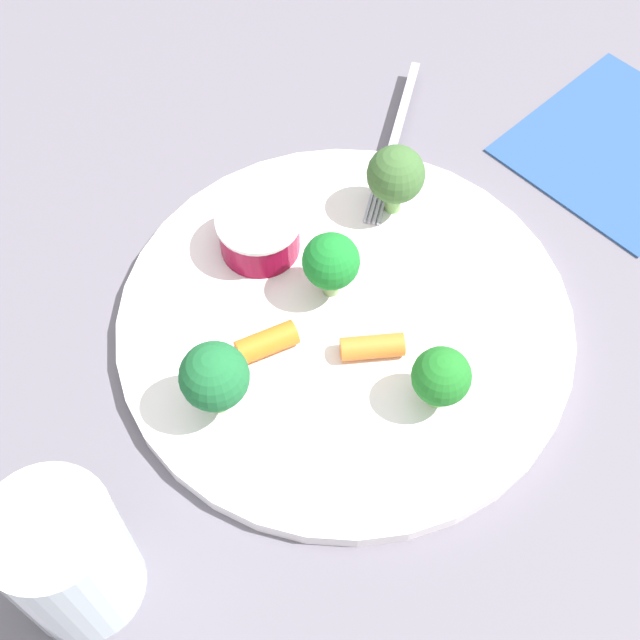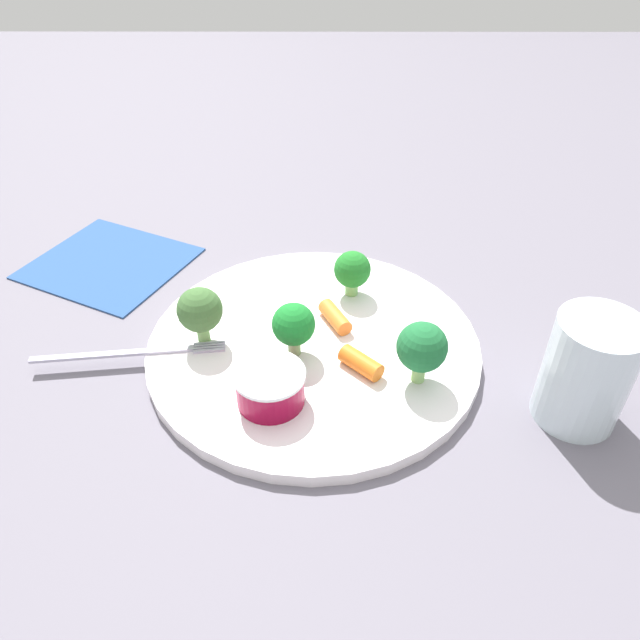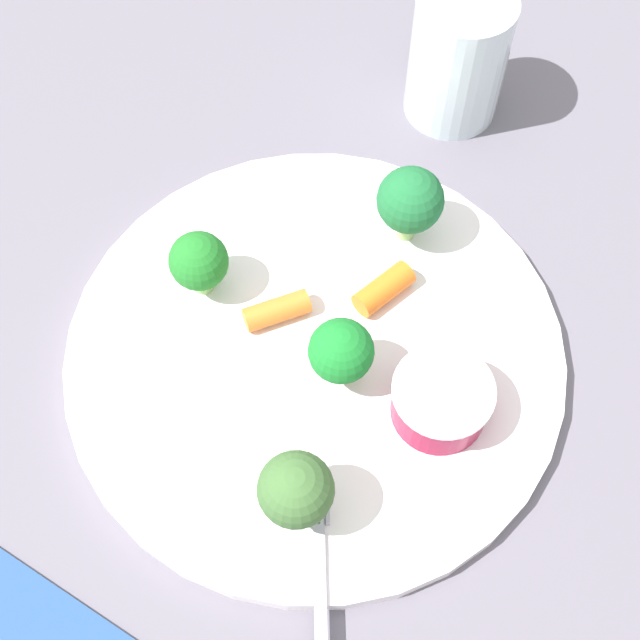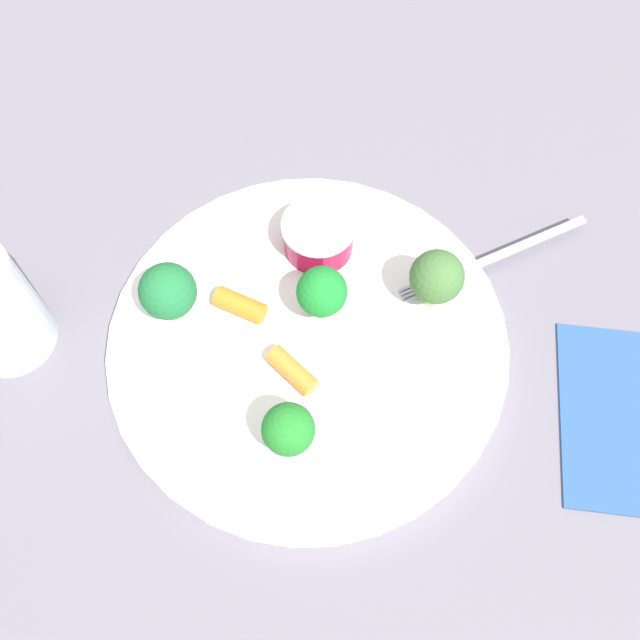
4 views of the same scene
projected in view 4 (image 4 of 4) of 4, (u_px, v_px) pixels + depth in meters
The scene contains 10 objects.
ground_plane at pixel (308, 344), 0.54m from camera, with size 2.40×2.40×0.00m, color slate.
plate at pixel (308, 341), 0.53m from camera, with size 0.30×0.30×0.01m, color white.
sauce_cup at pixel (318, 236), 0.55m from camera, with size 0.06×0.06×0.03m.
broccoli_floret_0 at pixel (322, 292), 0.51m from camera, with size 0.04×0.04×0.05m.
broccoli_floret_1 at pixel (436, 276), 0.51m from camera, with size 0.04×0.04×0.06m.
broccoli_floret_2 at pixel (288, 430), 0.46m from camera, with size 0.04×0.04×0.05m.
broccoli_floret_3 at pixel (168, 292), 0.50m from camera, with size 0.04×0.04×0.06m.
carrot_stick_0 at pixel (292, 371), 0.51m from camera, with size 0.02×0.02×0.04m, color orange.
carrot_stick_1 at pixel (240, 305), 0.53m from camera, with size 0.02×0.02×0.04m, color orange.
fork at pixel (492, 258), 0.56m from camera, with size 0.17×0.03×0.00m.
Camera 4 is at (-0.07, -0.22, 0.49)m, focal length 39.04 mm.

